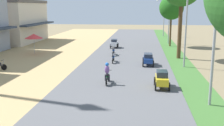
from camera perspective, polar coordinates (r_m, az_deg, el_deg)
The scene contains 13 objects.
shophouse_far at distance 48.28m, azimuth -20.50°, elevation 8.18°, with size 9.76×11.85×6.90m.
vendor_umbrella at distance 34.58m, azimuth -16.09°, elevation 5.44°, with size 2.20×2.20×2.52m.
median_tree_third at distance 41.17m, azimuth 12.36°, elevation 11.23°, with size 3.54×3.54×7.37m.
streetlamp_near at distance 16.53m, azimuth 20.79°, elevation 6.45°, with size 3.16×0.20×7.71m.
streetlamp_mid at distance 26.85m, azimuth 15.34°, elevation 8.86°, with size 3.16×0.20×8.02m.
streetlamp_far at distance 44.08m, azimuth 11.93°, elevation 10.14°, with size 3.16×0.20×8.27m.
streetlamp_farthest at distance 55.03m, azimuth 10.85°, elevation 9.85°, with size 3.16×0.20×7.17m.
car_hatchback_yellow at distance 19.86m, azimuth 10.40°, elevation -3.26°, with size 1.04×2.00×1.23m.
car_sedan_blue at distance 27.32m, azimuth 7.58°, elevation 0.91°, with size 1.10×2.26×1.19m.
car_hatchback_white at distance 38.79m, azimuth 0.49°, elevation 4.20°, with size 1.04×2.00×1.23m.
motorbike_ahead_third at distance 20.53m, azimuth -0.99°, elevation -2.26°, with size 0.54×1.80×1.66m.
motorbike_ahead_fourth at distance 28.54m, azimuth 0.26°, elevation 1.13°, with size 0.54×1.80×0.94m.
motorbike_ahead_fifth at distance 32.74m, azimuth 0.32°, elevation 2.50°, with size 0.54×1.80×0.94m.
Camera 1 is at (1.74, -0.74, 5.81)m, focal length 43.61 mm.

